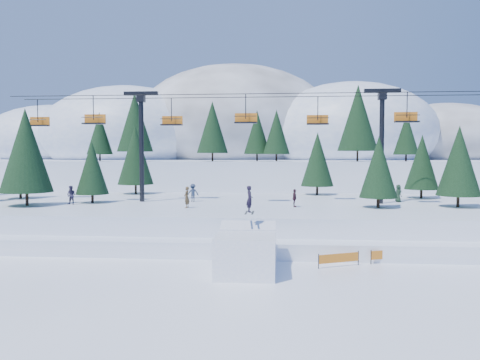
# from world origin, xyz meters

# --- Properties ---
(ground) EXTENTS (160.00, 160.00, 0.00)m
(ground) POSITION_xyz_m (0.00, 0.00, 0.00)
(ground) COLOR white
(ground) RESTS_ON ground
(mid_shelf) EXTENTS (70.00, 22.00, 2.50)m
(mid_shelf) POSITION_xyz_m (0.00, 18.00, 1.25)
(mid_shelf) COLOR white
(mid_shelf) RESTS_ON ground
(berm) EXTENTS (70.00, 6.00, 1.10)m
(berm) POSITION_xyz_m (0.00, 8.00, 0.55)
(berm) COLOR white
(berm) RESTS_ON ground
(mountain_ridge) EXTENTS (119.00, 60.04, 26.46)m
(mountain_ridge) POSITION_xyz_m (-5.09, 73.35, 9.64)
(mountain_ridge) COLOR white
(mountain_ridge) RESTS_ON ground
(jump_kicker) EXTENTS (3.39, 4.62, 4.99)m
(jump_kicker) POSITION_xyz_m (1.94, 1.91, 1.25)
(jump_kicker) COLOR white
(jump_kicker) RESTS_ON ground
(chairlift) EXTENTS (46.00, 3.21, 10.28)m
(chairlift) POSITION_xyz_m (0.68, 18.05, 9.32)
(chairlift) COLOR black
(chairlift) RESTS_ON mid_shelf
(conifer_stand) EXTENTS (61.04, 17.46, 10.16)m
(conifer_stand) POSITION_xyz_m (3.14, 19.78, 6.90)
(conifer_stand) COLOR black
(conifer_stand) RESTS_ON mid_shelf
(distant_skiers) EXTENTS (30.12, 7.17, 1.76)m
(distant_skiers) POSITION_xyz_m (-1.77, 16.49, 3.33)
(distant_skiers) COLOR #391C26
(distant_skiers) RESTS_ON mid_shelf
(banner_near) EXTENTS (2.61, 1.21, 0.90)m
(banner_near) POSITION_xyz_m (7.50, 3.85, 0.54)
(banner_near) COLOR black
(banner_near) RESTS_ON ground
(banner_far) EXTENTS (2.67, 1.07, 0.90)m
(banner_far) POSITION_xyz_m (10.92, 5.23, 0.54)
(banner_far) COLOR black
(banner_far) RESTS_ON ground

